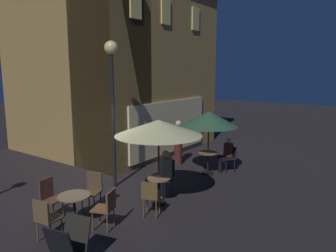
{
  "coord_description": "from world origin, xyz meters",
  "views": [
    {
      "loc": [
        -5.74,
        -6.62,
        3.5
      ],
      "look_at": [
        2.29,
        -0.87,
        1.8
      ],
      "focal_mm": 34.31,
      "sensor_mm": 36.0,
      "label": 1
    }
  ],
  "objects_px": {
    "cafe_chair_2": "(230,156)",
    "patio_umbrella_1": "(209,119)",
    "patio_umbrella_0": "(159,128)",
    "street_lamp_near_corner": "(112,78)",
    "patron_standing_2": "(178,142)",
    "patron_seated_0": "(165,170)",
    "cafe_chair_6": "(49,195)",
    "menu_sandwich_board": "(69,246)",
    "cafe_chair_5": "(93,188)",
    "cafe_table_0": "(159,186)",
    "cafe_table_2": "(74,203)",
    "patron_seated_1": "(227,153)",
    "cafe_chair_1": "(167,173)",
    "cafe_chair_0": "(151,195)",
    "cafe_table_1": "(208,159)",
    "cafe_chair_3": "(45,217)",
    "cafe_chair_4": "(107,206)"
  },
  "relations": [
    {
      "from": "patio_umbrella_0",
      "to": "cafe_table_1",
      "type": "bearing_deg",
      "value": 2.76
    },
    {
      "from": "menu_sandwich_board",
      "to": "patio_umbrella_0",
      "type": "xyz_separation_m",
      "value": [
        3.24,
        0.46,
        1.59
      ]
    },
    {
      "from": "cafe_table_1",
      "to": "cafe_chair_5",
      "type": "distance_m",
      "value": 4.35
    },
    {
      "from": "street_lamp_near_corner",
      "to": "cafe_chair_1",
      "type": "distance_m",
      "value": 3.19
    },
    {
      "from": "cafe_chair_3",
      "to": "patron_seated_1",
      "type": "height_order",
      "value": "patron_seated_1"
    },
    {
      "from": "cafe_table_1",
      "to": "cafe_chair_6",
      "type": "xyz_separation_m",
      "value": [
        -5.17,
        1.47,
        0.05
      ]
    },
    {
      "from": "street_lamp_near_corner",
      "to": "menu_sandwich_board",
      "type": "height_order",
      "value": "street_lamp_near_corner"
    },
    {
      "from": "cafe_table_0",
      "to": "cafe_chair_2",
      "type": "relative_size",
      "value": 0.8
    },
    {
      "from": "patio_umbrella_0",
      "to": "patio_umbrella_1",
      "type": "xyz_separation_m",
      "value": [
        2.96,
        0.14,
        -0.15
      ]
    },
    {
      "from": "street_lamp_near_corner",
      "to": "cafe_table_2",
      "type": "relative_size",
      "value": 5.86
    },
    {
      "from": "patio_umbrella_1",
      "to": "cafe_chair_3",
      "type": "distance_m",
      "value": 6.06
    },
    {
      "from": "cafe_table_0",
      "to": "patron_seated_0",
      "type": "bearing_deg",
      "value": 21.47
    },
    {
      "from": "patio_umbrella_1",
      "to": "cafe_chair_0",
      "type": "xyz_separation_m",
      "value": [
        -3.72,
        -0.47,
        -1.34
      ]
    },
    {
      "from": "cafe_chair_0",
      "to": "cafe_chair_6",
      "type": "relative_size",
      "value": 0.93
    },
    {
      "from": "cafe_chair_5",
      "to": "cafe_chair_6",
      "type": "xyz_separation_m",
      "value": [
        -0.92,
        0.49,
        -0.01
      ]
    },
    {
      "from": "cafe_chair_1",
      "to": "cafe_chair_5",
      "type": "bearing_deg",
      "value": -43.32
    },
    {
      "from": "menu_sandwich_board",
      "to": "cafe_chair_5",
      "type": "height_order",
      "value": "cafe_chair_5"
    },
    {
      "from": "cafe_chair_2",
      "to": "patron_standing_2",
      "type": "height_order",
      "value": "patron_standing_2"
    },
    {
      "from": "patio_umbrella_0",
      "to": "street_lamp_near_corner",
      "type": "bearing_deg",
      "value": 82.81
    },
    {
      "from": "cafe_chair_2",
      "to": "patio_umbrella_1",
      "type": "bearing_deg",
      "value": 0.0
    },
    {
      "from": "street_lamp_near_corner",
      "to": "patio_umbrella_0",
      "type": "height_order",
      "value": "street_lamp_near_corner"
    },
    {
      "from": "menu_sandwich_board",
      "to": "patron_seated_0",
      "type": "bearing_deg",
      "value": -1.95
    },
    {
      "from": "patron_seated_0",
      "to": "cafe_chair_6",
      "type": "bearing_deg",
      "value": -47.11
    },
    {
      "from": "cafe_chair_5",
      "to": "street_lamp_near_corner",
      "type": "bearing_deg",
      "value": -173.62
    },
    {
      "from": "cafe_chair_3",
      "to": "street_lamp_near_corner",
      "type": "bearing_deg",
      "value": 11.18
    },
    {
      "from": "cafe_table_0",
      "to": "cafe_chair_5",
      "type": "relative_size",
      "value": 0.74
    },
    {
      "from": "patron_seated_1",
      "to": "cafe_chair_1",
      "type": "bearing_deg",
      "value": 23.84
    },
    {
      "from": "street_lamp_near_corner",
      "to": "cafe_chair_4",
      "type": "height_order",
      "value": "street_lamp_near_corner"
    },
    {
      "from": "cafe_table_2",
      "to": "patio_umbrella_1",
      "type": "bearing_deg",
      "value": -7.82
    },
    {
      "from": "cafe_chair_5",
      "to": "patron_seated_0",
      "type": "relative_size",
      "value": 0.76
    },
    {
      "from": "cafe_table_1",
      "to": "cafe_chair_2",
      "type": "relative_size",
      "value": 0.85
    },
    {
      "from": "cafe_chair_3",
      "to": "cafe_chair_4",
      "type": "height_order",
      "value": "cafe_chair_3"
    },
    {
      "from": "cafe_chair_0",
      "to": "menu_sandwich_board",
      "type": "bearing_deg",
      "value": 159.91
    },
    {
      "from": "cafe_chair_0",
      "to": "cafe_chair_5",
      "type": "bearing_deg",
      "value": 86.46
    },
    {
      "from": "cafe_chair_0",
      "to": "cafe_chair_1",
      "type": "distance_m",
      "value": 1.65
    },
    {
      "from": "menu_sandwich_board",
      "to": "cafe_chair_6",
      "type": "xyz_separation_m",
      "value": [
        1.03,
        2.08,
        0.11
      ]
    },
    {
      "from": "cafe_chair_6",
      "to": "cafe_chair_1",
      "type": "bearing_deg",
      "value": 57.62
    },
    {
      "from": "cafe_chair_1",
      "to": "cafe_chair_2",
      "type": "height_order",
      "value": "cafe_chair_1"
    },
    {
      "from": "cafe_table_1",
      "to": "patron_standing_2",
      "type": "height_order",
      "value": "patron_standing_2"
    },
    {
      "from": "cafe_table_1",
      "to": "cafe_table_2",
      "type": "bearing_deg",
      "value": 172.18
    },
    {
      "from": "menu_sandwich_board",
      "to": "patio_umbrella_1",
      "type": "relative_size",
      "value": 0.41
    },
    {
      "from": "patron_standing_2",
      "to": "cafe_chair_0",
      "type": "bearing_deg",
      "value": -22.46
    },
    {
      "from": "cafe_chair_5",
      "to": "cafe_table_0",
      "type": "bearing_deg",
      "value": 118.97
    },
    {
      "from": "cafe_chair_4",
      "to": "patron_seated_0",
      "type": "height_order",
      "value": "patron_seated_0"
    },
    {
      "from": "street_lamp_near_corner",
      "to": "menu_sandwich_board",
      "type": "xyz_separation_m",
      "value": [
        -3.47,
        -2.33,
        -2.84
      ]
    },
    {
      "from": "menu_sandwich_board",
      "to": "patron_seated_0",
      "type": "distance_m",
      "value": 3.95
    },
    {
      "from": "cafe_chair_3",
      "to": "patio_umbrella_1",
      "type": "bearing_deg",
      "value": -14.52
    },
    {
      "from": "cafe_table_0",
      "to": "patron_standing_2",
      "type": "xyz_separation_m",
      "value": [
        3.36,
        1.63,
        0.37
      ]
    },
    {
      "from": "patio_umbrella_0",
      "to": "patron_standing_2",
      "type": "distance_m",
      "value": 3.92
    },
    {
      "from": "cafe_table_0",
      "to": "patio_umbrella_1",
      "type": "relative_size",
      "value": 0.33
    }
  ]
}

